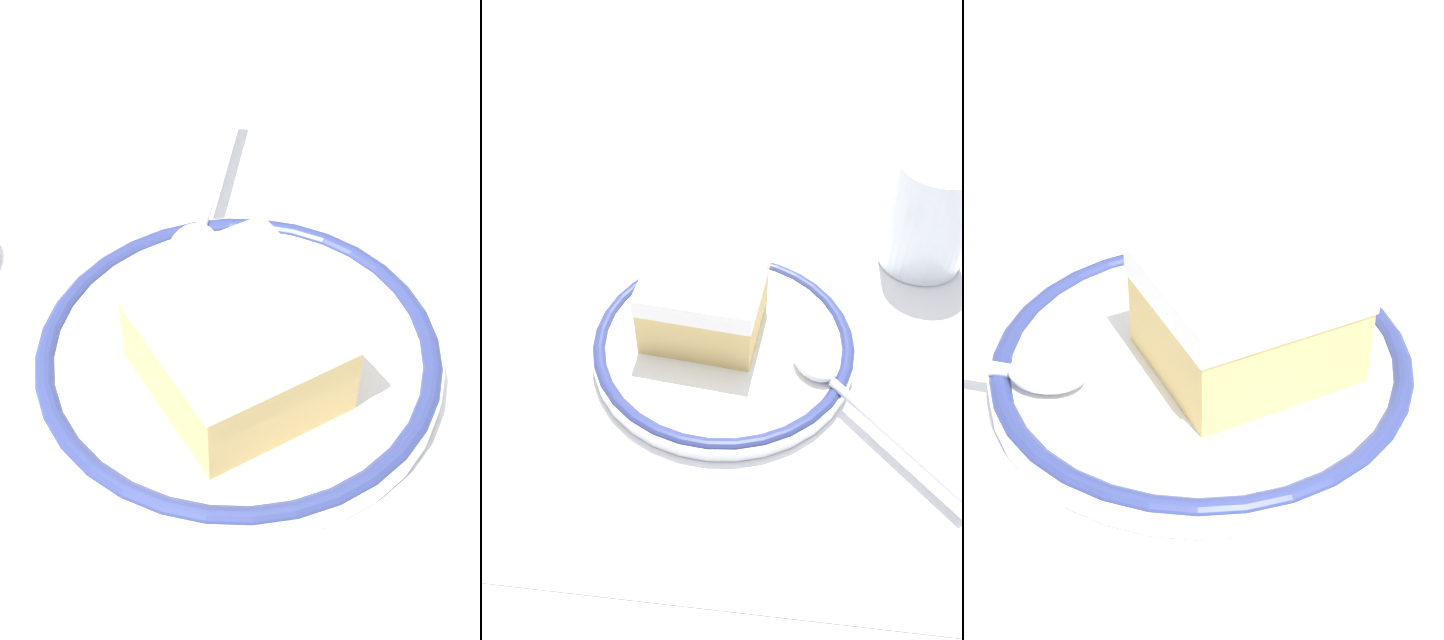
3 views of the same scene
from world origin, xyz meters
TOP-DOWN VIEW (x-y plane):
  - ground_plane at (0.00, 0.00)m, footprint 2.40×2.40m
  - placemat at (0.00, 0.00)m, footprint 0.44×0.41m
  - plate at (0.04, -0.00)m, footprint 0.19×0.19m
  - cake_slice at (0.02, -0.02)m, footprint 0.08×0.09m
  - spoon at (0.07, 0.08)m, footprint 0.12×0.11m
  - cup at (-0.08, 0.15)m, footprint 0.07×0.07m

SIDE VIEW (x-z plane):
  - ground_plane at x=0.00m, z-range 0.00..0.00m
  - placemat at x=0.00m, z-range 0.00..0.00m
  - plate at x=0.04m, z-range 0.00..0.02m
  - spoon at x=0.07m, z-range 0.01..0.02m
  - cake_slice at x=0.02m, z-range 0.01..0.06m
  - cup at x=-0.08m, z-range 0.00..0.09m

